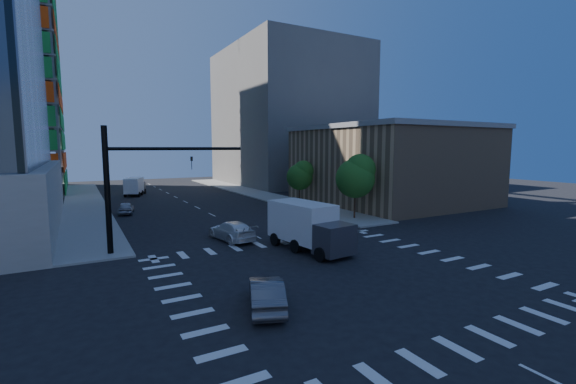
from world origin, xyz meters
TOP-DOWN VIEW (x-y plane):
  - ground at (0.00, 0.00)m, footprint 160.00×160.00m
  - road_markings at (0.00, 0.00)m, footprint 20.00×20.00m
  - sidewalk_ne at (12.50, 40.00)m, footprint 5.00×60.00m
  - sidewalk_nw at (-12.50, 40.00)m, footprint 5.00×60.00m
  - commercial_building at (25.00, 22.00)m, footprint 20.50×22.50m
  - bg_building_ne at (27.00, 55.00)m, footprint 24.00×30.00m
  - signal_mast_nw at (-10.00, 11.50)m, footprint 10.20×0.40m
  - tree_south at (12.63, 13.90)m, footprint 4.16×4.16m
  - tree_north at (12.93, 25.90)m, footprint 3.54×3.52m
  - car_nb_far at (7.78, 17.14)m, footprint 4.56×5.98m
  - car_sb_near at (-2.31, 11.60)m, footprint 2.92×5.64m
  - car_sb_mid at (-8.49, 29.49)m, footprint 2.28×4.24m
  - car_sb_cross at (-5.73, -2.11)m, footprint 3.07×4.70m
  - box_truck_near at (1.62, 5.55)m, footprint 3.67×6.98m
  - box_truck_far at (-5.10, 47.46)m, footprint 4.02×5.87m

SIDE VIEW (x-z plane):
  - ground at x=0.00m, z-range 0.00..0.00m
  - road_markings at x=0.00m, z-range 0.00..0.01m
  - sidewalk_ne at x=12.50m, z-range 0.00..0.15m
  - sidewalk_nw at x=-12.50m, z-range 0.00..0.15m
  - car_sb_mid at x=-8.49m, z-range 0.00..1.37m
  - car_sb_cross at x=-5.73m, z-range 0.00..1.46m
  - car_nb_far at x=7.78m, z-range 0.00..1.51m
  - car_sb_near at x=-2.31m, z-range 0.00..1.56m
  - box_truck_far at x=-5.10m, z-range -0.16..2.67m
  - box_truck_near at x=1.62m, z-range -0.20..3.30m
  - tree_north at x=12.93m, z-range 1.10..6.88m
  - tree_south at x=12.63m, z-range 1.27..8.10m
  - commercial_building at x=25.00m, z-range 0.01..10.61m
  - signal_mast_nw at x=-10.00m, z-range 0.99..9.99m
  - bg_building_ne at x=27.00m, z-range 0.00..28.00m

